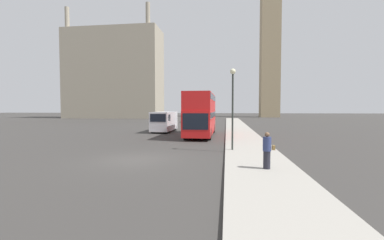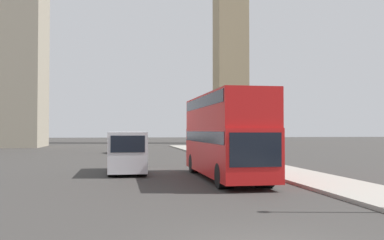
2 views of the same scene
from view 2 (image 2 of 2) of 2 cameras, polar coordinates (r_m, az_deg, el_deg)
name	(u,v)px [view 2 (image 2 of 2)]	position (r m, az deg, el deg)	size (l,w,h in m)	color
red_double_decker_bus	(225,132)	(22.31, 4.41, -1.66)	(2.53, 10.16, 4.36)	red
white_van	(127,151)	(25.82, -8.68, -4.10)	(2.15, 5.99, 2.44)	silver
parked_sedan	(119,147)	(48.83, -9.66, -3.57)	(1.75, 4.59, 1.47)	#99999E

